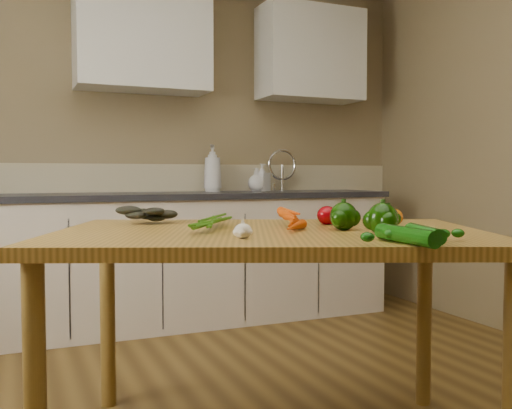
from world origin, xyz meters
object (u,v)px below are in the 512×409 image
Objects in this scene: pepper_c at (382,219)px; tomato_c at (393,217)px; carrot_bunch at (265,219)px; zucchini_a at (424,234)px; tomato_b at (346,216)px; table at (270,255)px; soap_bottle_a at (212,168)px; zucchini_b at (406,235)px; pepper_a at (344,216)px; garlic_bulb at (243,231)px; soap_bottle_c at (257,180)px; tomato_a at (327,215)px; leafy_greens at (149,210)px; pepper_b at (388,217)px; soap_bottle_b at (262,177)px.

tomato_c is (0.24, 0.26, -0.02)m from pepper_c.
zucchini_a is (0.28, -0.55, -0.01)m from carrot_bunch.
tomato_b is at bearing 75.25° from pepper_c.
tomato_c is at bearing 18.39° from table.
soap_bottle_a is 1.31× the size of zucchini_b.
pepper_c is (0.04, -0.19, 0.00)m from pepper_a.
garlic_bulb is 0.77× the size of tomato_c.
soap_bottle_c reaches higher than zucchini_a.
tomato_c is 0.59m from zucchini_b.
tomato_a is (0.06, 0.21, -0.01)m from pepper_a.
tomato_c is at bearing -63.43° from soap_bottle_a.
garlic_bulb is 0.22× the size of zucchini_b.
leafy_greens reaches higher than zucchini_b.
tomato_a is at bearing 87.13° from pepper_c.
pepper_b is (0.63, 0.12, 0.02)m from garlic_bulb.
soap_bottle_b is 2.85× the size of tomato_b.
garlic_bulb is 0.55m from zucchini_a.
pepper_a reaches higher than tomato_c.
garlic_bulb is at bearing -169.58° from pepper_b.
tomato_a is at bearing 46.92° from soap_bottle_c.
pepper_b reaches higher than zucchini_a.
garlic_bulb is 0.66m from tomato_b.
zucchini_a is at bearing -92.18° from tomato_a.
pepper_c reaches higher than garlic_bulb.
zucchini_b is (0.39, -0.31, 0.00)m from garlic_bulb.
pepper_b is at bearing -75.53° from tomato_b.
pepper_c is 1.28× the size of tomato_a.
soap_bottle_c is 2.02m from tomato_a.
soap_bottle_c is 2.38× the size of tomato_b.
soap_bottle_a is at bearing 88.88° from pepper_b.
pepper_a is (-0.23, -2.17, -0.20)m from soap_bottle_a.
soap_bottle_c reaches higher than tomato_c.
soap_bottle_b is at bearing 75.27° from zucchini_b.
zucchini_b is (-0.19, -0.63, -0.01)m from tomato_b.
tomato_a is at bearing -69.66° from soap_bottle_a.
soap_bottle_c is (0.35, -0.00, -0.08)m from soap_bottle_a.
soap_bottle_c is at bearing 77.18° from tomato_b.
tomato_c is (0.52, -0.08, -0.00)m from carrot_bunch.
table is 17.98× the size of pepper_a.
tomato_c is 0.53m from zucchini_a.
leafy_greens is 2.94× the size of tomato_c.
pepper_c is 1.41× the size of tomato_c.
zucchini_a is (0.62, -0.97, -0.03)m from leafy_greens.
pepper_b reaches higher than tomato_c.
pepper_a is 1.38× the size of tomato_b.
pepper_b is 0.21m from tomato_b.
zucchini_b is at bearing -70.76° from soap_bottle_a.
garlic_bulb is (-0.20, -0.27, -0.01)m from carrot_bunch.
soap_bottle_b is 2.02m from leafy_greens.
soap_bottle_b reaches higher than pepper_b.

